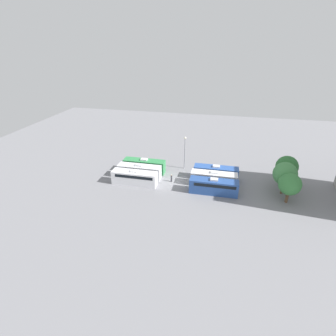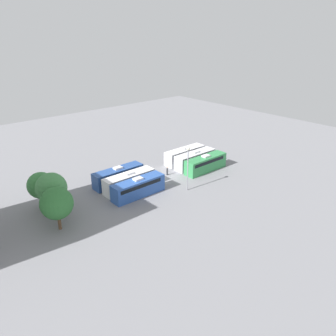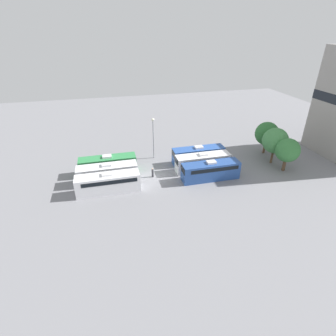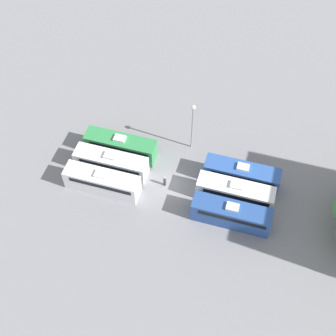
# 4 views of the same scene
# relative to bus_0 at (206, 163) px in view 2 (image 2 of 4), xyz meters

# --- Properties ---
(ground_plane) EXTENTS (125.92, 125.92, 0.00)m
(ground_plane) POSITION_rel_bus_0_xyz_m (3.37, 8.44, -1.70)
(ground_plane) COLOR gray
(bus_0) EXTENTS (2.64, 10.10, 3.44)m
(bus_0) POSITION_rel_bus_0_xyz_m (0.00, 0.00, 0.00)
(bus_0) COLOR #338C4C
(bus_0) RESTS_ON ground_plane
(bus_1) EXTENTS (2.64, 10.10, 3.44)m
(bus_1) POSITION_rel_bus_0_xyz_m (3.23, -0.22, 0.00)
(bus_1) COLOR silver
(bus_1) RESTS_ON ground_plane
(bus_2) EXTENTS (2.64, 10.10, 3.44)m
(bus_2) POSITION_rel_bus_0_xyz_m (6.48, -0.27, 0.00)
(bus_2) COLOR white
(bus_2) RESTS_ON ground_plane
(bus_3) EXTENTS (2.64, 10.10, 3.44)m
(bus_3) POSITION_rel_bus_0_xyz_m (0.13, 17.25, 0.00)
(bus_3) COLOR #2D56A8
(bus_3) RESTS_ON ground_plane
(bus_4) EXTENTS (2.64, 10.10, 3.44)m
(bus_4) POSITION_rel_bus_0_xyz_m (3.23, 16.99, 0.00)
(bus_4) COLOR silver
(bus_4) RESTS_ON ground_plane
(bus_5) EXTENTS (2.64, 10.10, 3.44)m
(bus_5) POSITION_rel_bus_0_xyz_m (6.60, 17.16, 0.00)
(bus_5) COLOR #284C93
(bus_5) RESTS_ON ground_plane
(worker_person) EXTENTS (0.36, 0.36, 1.76)m
(worker_person) POSITION_rel_bus_0_xyz_m (3.54, 7.48, -0.88)
(worker_person) COLOR #333338
(worker_person) RESTS_ON ground_plane
(light_pole) EXTENTS (0.60, 0.60, 8.34)m
(light_pole) POSITION_rel_bus_0_xyz_m (-4.02, 9.20, 3.91)
(light_pole) COLOR gray
(light_pole) RESTS_ON ground_plane
(tree_0) EXTENTS (4.77, 4.77, 6.68)m
(tree_0) POSITION_rel_bus_0_xyz_m (-0.82, 32.28, 2.58)
(tree_0) COLOR brown
(tree_0) RESTS_ON ground_plane
(tree_1) EXTENTS (4.83, 4.83, 7.08)m
(tree_1) POSITION_rel_bus_0_xyz_m (3.71, 31.09, 2.96)
(tree_1) COLOR brown
(tree_1) RESTS_ON ground_plane
(tree_2) EXTENTS (4.33, 4.33, 6.25)m
(tree_2) POSITION_rel_bus_0_xyz_m (6.99, 31.53, 2.36)
(tree_2) COLOR brown
(tree_2) RESTS_ON ground_plane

